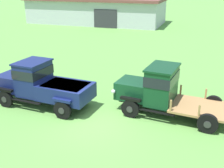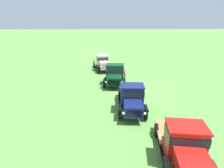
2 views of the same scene
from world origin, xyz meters
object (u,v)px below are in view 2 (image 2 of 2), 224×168
vintage_truck_second_in_line (132,96)px  vintage_truck_far_side (102,63)px  vintage_truck_midrow_center (115,75)px  vintage_truck_foreground_near (185,147)px

vintage_truck_second_in_line → vintage_truck_far_side: bearing=12.6°
vintage_truck_midrow_center → vintage_truck_far_side: size_ratio=1.11×
vintage_truck_midrow_center → vintage_truck_foreground_near: bearing=-166.5°
vintage_truck_foreground_near → vintage_truck_second_in_line: 6.26m
vintage_truck_foreground_near → vintage_truck_second_in_line: bearing=16.2°
vintage_truck_foreground_near → vintage_truck_second_in_line: vintage_truck_second_in_line is taller
vintage_truck_second_in_line → vintage_truck_far_side: 11.61m
vintage_truck_foreground_near → vintage_truck_far_side: 17.86m
vintage_truck_far_side → vintage_truck_second_in_line: bearing=-167.4°
vintage_truck_foreground_near → vintage_truck_midrow_center: size_ratio=0.96×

